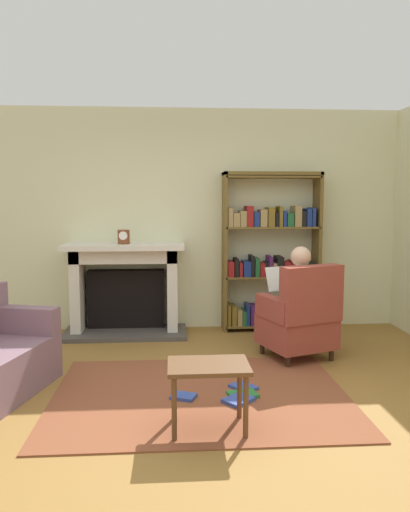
{
  "coord_description": "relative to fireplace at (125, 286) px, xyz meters",
  "views": [
    {
      "loc": [
        -0.23,
        -3.57,
        1.59
      ],
      "look_at": [
        0.1,
        1.2,
        1.05
      ],
      "focal_mm": 34.54,
      "sensor_mm": 36.0,
      "label": 1
    }
  ],
  "objects": [
    {
      "name": "ground",
      "position": [
        0.78,
        -2.3,
        -0.58
      ],
      "size": [
        14.0,
        14.0,
        0.0
      ],
      "primitive_type": "plane",
      "color": "olive"
    },
    {
      "name": "back_wall",
      "position": [
        0.78,
        0.25,
        0.77
      ],
      "size": [
        5.6,
        0.1,
        2.7
      ],
      "primitive_type": "cube",
      "color": "beige",
      "rests_on": "ground"
    },
    {
      "name": "area_rug",
      "position": [
        0.78,
        -2.0,
        -0.57
      ],
      "size": [
        2.4,
        1.8,
        0.01
      ],
      "primitive_type": "cube",
      "color": "brown",
      "rests_on": "ground"
    },
    {
      "name": "fireplace",
      "position": [
        0.0,
        0.0,
        0.0
      ],
      "size": [
        1.44,
        0.64,
        1.08
      ],
      "color": "#4C4742",
      "rests_on": "ground"
    },
    {
      "name": "mantel_clock",
      "position": [
        -0.0,
        -0.1,
        0.59
      ],
      "size": [
        0.14,
        0.14,
        0.16
      ],
      "color": "brown",
      "rests_on": "fireplace"
    },
    {
      "name": "bookshelf",
      "position": [
        1.76,
        0.03,
        0.33
      ],
      "size": [
        1.18,
        0.32,
        1.93
      ],
      "color": "brown",
      "rests_on": "ground"
    },
    {
      "name": "armchair_reading",
      "position": [
        1.84,
        -1.13,
        -0.15
      ],
      "size": [
        0.81,
        0.8,
        0.97
      ],
      "rotation": [
        0.0,
        0.0,
        3.49
      ],
      "color": "#331E14",
      "rests_on": "ground"
    },
    {
      "name": "seated_reader",
      "position": [
        1.8,
        -1.02,
        0.05
      ],
      "size": [
        0.49,
        0.59,
        1.14
      ],
      "rotation": [
        0.0,
        0.0,
        3.49
      ],
      "color": "silver",
      "rests_on": "ground"
    },
    {
      "name": "side_table",
      "position": [
        0.8,
        -2.6,
        -0.18
      ],
      "size": [
        0.56,
        0.39,
        0.48
      ],
      "color": "brown",
      "rests_on": "ground"
    },
    {
      "name": "scattered_books",
      "position": [
        1.02,
        -2.06,
        -0.55
      ],
      "size": [
        0.75,
        0.54,
        0.03
      ],
      "color": "#267233",
      "rests_on": "area_rug"
    }
  ]
}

